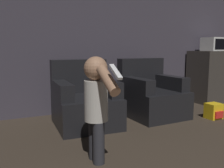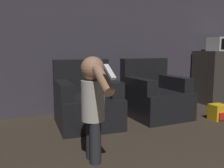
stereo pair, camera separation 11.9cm
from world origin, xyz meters
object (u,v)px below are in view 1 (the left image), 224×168
(armchair_right, at_px, (151,96))
(microwave, at_px, (216,44))
(toy_backpack, at_px, (214,111))
(armchair_left, at_px, (85,102))
(person_toddler, at_px, (96,101))

(armchair_right, relative_size, microwave, 1.77)
(armchair_right, xyz_separation_m, toy_backpack, (0.71, -0.54, -0.19))
(toy_backpack, distance_m, microwave, 1.63)
(armchair_left, height_order, microwave, microwave)
(toy_backpack, bearing_deg, microwave, 42.61)
(armchair_right, bearing_deg, toy_backpack, -39.13)
(armchair_right, xyz_separation_m, microwave, (1.67, 0.35, 0.78))
(armchair_left, height_order, person_toddler, person_toddler)
(person_toddler, bearing_deg, microwave, -62.33)
(armchair_left, bearing_deg, armchair_right, 3.70)
(toy_backpack, relative_size, microwave, 0.45)
(person_toddler, distance_m, microwave, 3.36)
(armchair_right, bearing_deg, person_toddler, -142.56)
(person_toddler, height_order, toy_backpack, person_toddler)
(armchair_right, bearing_deg, microwave, 9.95)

